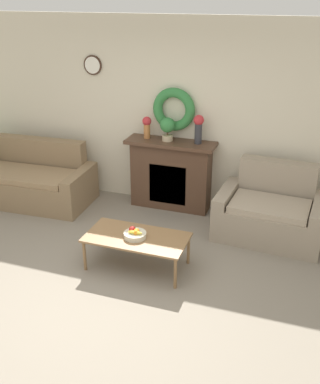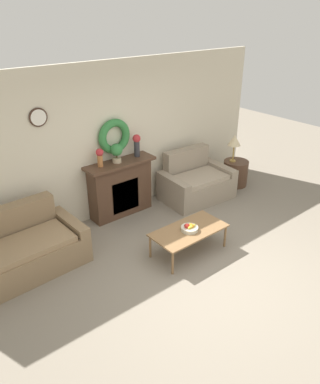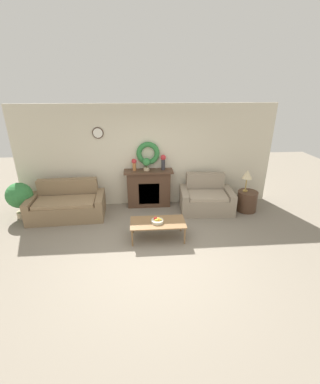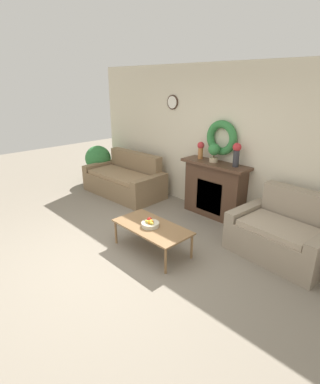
{
  "view_description": "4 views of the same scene",
  "coord_description": "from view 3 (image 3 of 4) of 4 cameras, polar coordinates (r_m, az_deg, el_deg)",
  "views": [
    {
      "loc": [
        1.89,
        -3.45,
        2.98
      ],
      "look_at": [
        0.2,
        1.45,
        0.64
      ],
      "focal_mm": 42.0,
      "sensor_mm": 36.0,
      "label": 1
    },
    {
      "loc": [
        -3.22,
        -2.78,
        3.47
      ],
      "look_at": [
        0.03,
        1.22,
        0.89
      ],
      "focal_mm": 35.0,
      "sensor_mm": 36.0,
      "label": 2
    },
    {
      "loc": [
        -0.15,
        -4.1,
        3.11
      ],
      "look_at": [
        0.26,
        1.22,
        0.88
      ],
      "focal_mm": 24.0,
      "sensor_mm": 36.0,
      "label": 3
    },
    {
      "loc": [
        3.08,
        -1.93,
        2.4
      ],
      "look_at": [
        -0.2,
        1.22,
        0.7
      ],
      "focal_mm": 28.0,
      "sensor_mm": 36.0,
      "label": 4
    }
  ],
  "objects": [
    {
      "name": "fireplace",
      "position": [
        6.98,
        -2.51,
        0.89
      ],
      "size": [
        1.29,
        0.41,
        1.03
      ],
      "color": "#4C3323",
      "rests_on": "ground_plane"
    },
    {
      "name": "couch_left",
      "position": [
        6.89,
        -19.9,
        -2.75
      ],
      "size": [
        1.87,
        1.01,
        0.89
      ],
      "rotation": [
        0.0,
        0.0,
        0.04
      ],
      "color": "#846B4C",
      "rests_on": "ground_plane"
    },
    {
      "name": "table_lamp",
      "position": [
        6.94,
        18.83,
        3.61
      ],
      "size": [
        0.26,
        0.26,
        0.57
      ],
      "color": "#B28E42",
      "rests_on": "side_table_by_loveseat"
    },
    {
      "name": "vase_on_mantel_left",
      "position": [
        6.76,
        -5.75,
        6.28
      ],
      "size": [
        0.13,
        0.13,
        0.32
      ],
      "color": "#AD6B38",
      "rests_on": "fireplace"
    },
    {
      "name": "wall_back",
      "position": [
        6.91,
        -3.08,
        7.94
      ],
      "size": [
        6.8,
        0.2,
        2.7
      ],
      "color": "beige",
      "rests_on": "ground_plane"
    },
    {
      "name": "side_table_by_loveseat",
      "position": [
        7.18,
        18.75,
        -1.91
      ],
      "size": [
        0.52,
        0.52,
        0.54
      ],
      "color": "#4C3323",
      "rests_on": "ground_plane"
    },
    {
      "name": "vase_on_mantel_right",
      "position": [
        6.76,
        0.71,
        6.88
      ],
      "size": [
        0.14,
        0.14,
        0.4
      ],
      "color": "#2D2D33",
      "rests_on": "fireplace"
    },
    {
      "name": "potted_plant_floor_by_couch",
      "position": [
        7.23,
        -28.75,
        -0.86
      ],
      "size": [
        0.63,
        0.63,
        0.91
      ],
      "color": "tan",
      "rests_on": "ground_plane"
    },
    {
      "name": "fruit_bowl",
      "position": [
        5.48,
        -0.59,
        -6.39
      ],
      "size": [
        0.26,
        0.26,
        0.12
      ],
      "color": "beige",
      "rests_on": "coffee_table"
    },
    {
      "name": "potted_plant_on_mantel",
      "position": [
        6.73,
        -3.05,
        6.43
      ],
      "size": [
        0.21,
        0.21,
        0.34
      ],
      "color": "tan",
      "rests_on": "fireplace"
    },
    {
      "name": "coffee_table",
      "position": [
        5.54,
        -0.49,
        -6.96
      ],
      "size": [
        1.18,
        0.6,
        0.4
      ],
      "color": "olive",
      "rests_on": "ground_plane"
    },
    {
      "name": "loveseat_right",
      "position": [
        6.9,
        10.2,
        -1.53
      ],
      "size": [
        1.41,
        0.99,
        0.94
      ],
      "rotation": [
        0.0,
        0.0,
        -0.07
      ],
      "color": "gray",
      "rests_on": "ground_plane"
    },
    {
      "name": "ground_plane",
      "position": [
        5.15,
        -1.92,
        -14.46
      ],
      "size": [
        16.0,
        16.0,
        0.0
      ],
      "primitive_type": "plane",
      "color": "gray"
    }
  ]
}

